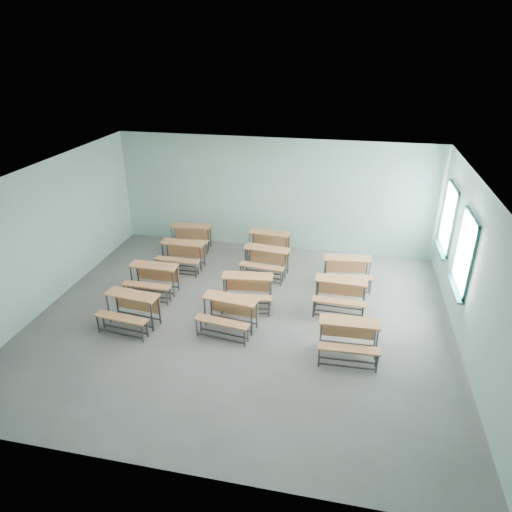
# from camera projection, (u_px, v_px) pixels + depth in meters

# --- Properties ---
(room) EXTENTS (9.04, 8.04, 3.24)m
(room) POSITION_uv_depth(u_px,v_px,m) (245.00, 254.00, 9.37)
(room) COLOR slate
(room) RESTS_ON ground
(desk_unit_r0c0) EXTENTS (1.24, 0.91, 0.72)m
(desk_unit_r0c0) POSITION_uv_depth(u_px,v_px,m) (130.00, 306.00, 9.64)
(desk_unit_r0c0) COLOR #C97B48
(desk_unit_r0c0) RESTS_ON ground
(desk_unit_r0c1) EXTENTS (1.25, 0.93, 0.72)m
(desk_unit_r0c1) POSITION_uv_depth(u_px,v_px,m) (229.00, 310.00, 9.50)
(desk_unit_r0c1) COLOR #C97B48
(desk_unit_r0c1) RESTS_ON ground
(desk_unit_r0c2) EXTENTS (1.18, 0.81, 0.72)m
(desk_unit_r0c2) POSITION_uv_depth(u_px,v_px,m) (349.00, 334.00, 8.72)
(desk_unit_r0c2) COLOR #C97B48
(desk_unit_r0c2) RESTS_ON ground
(desk_unit_r1c0) EXTENTS (1.17, 0.79, 0.72)m
(desk_unit_r1c0) POSITION_uv_depth(u_px,v_px,m) (153.00, 276.00, 10.86)
(desk_unit_r1c0) COLOR #C97B48
(desk_unit_r1c0) RESTS_ON ground
(desk_unit_r1c1) EXTENTS (1.24, 0.90, 0.72)m
(desk_unit_r1c1) POSITION_uv_depth(u_px,v_px,m) (247.00, 287.00, 10.39)
(desk_unit_r1c1) COLOR #C97B48
(desk_unit_r1c1) RESTS_ON ground
(desk_unit_r1c2) EXTENTS (1.18, 0.82, 0.72)m
(desk_unit_r1c2) POSITION_uv_depth(u_px,v_px,m) (340.00, 291.00, 10.22)
(desk_unit_r1c2) COLOR #C97B48
(desk_unit_r1c2) RESTS_ON ground
(desk_unit_r2c0) EXTENTS (1.17, 0.79, 0.72)m
(desk_unit_r2c0) POSITION_uv_depth(u_px,v_px,m) (182.00, 252.00, 12.08)
(desk_unit_r2c0) COLOR #C97B48
(desk_unit_r2c0) RESTS_ON ground
(desk_unit_r2c1) EXTENTS (1.24, 0.90, 0.72)m
(desk_unit_r2c1) POSITION_uv_depth(u_px,v_px,m) (266.00, 258.00, 11.74)
(desk_unit_r2c1) COLOR #C97B48
(desk_unit_r2c1) RESTS_ON ground
(desk_unit_r2c2) EXTENTS (1.24, 0.91, 0.72)m
(desk_unit_r2c2) POSITION_uv_depth(u_px,v_px,m) (347.00, 268.00, 11.24)
(desk_unit_r2c2) COLOR #C97B48
(desk_unit_r2c2) RESTS_ON ground
(desk_unit_r3c0) EXTENTS (1.23, 0.89, 0.72)m
(desk_unit_r3c0) POSITION_uv_depth(u_px,v_px,m) (190.00, 234.00, 13.16)
(desk_unit_r3c0) COLOR #C97B48
(desk_unit_r3c0) RESTS_ON ground
(desk_unit_r3c1) EXTENTS (1.22, 0.88, 0.72)m
(desk_unit_r3c1) POSITION_uv_depth(u_px,v_px,m) (268.00, 241.00, 12.70)
(desk_unit_r3c1) COLOR #C97B48
(desk_unit_r3c1) RESTS_ON ground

